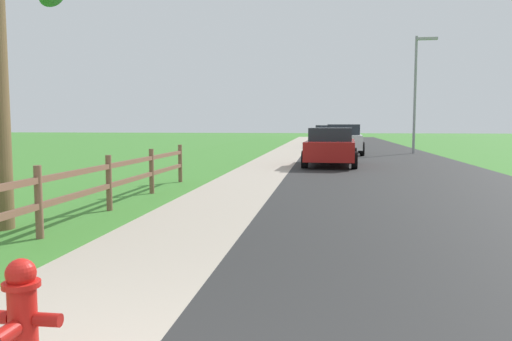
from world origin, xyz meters
The scene contains 11 objects.
ground_plane centered at (0.00, 25.00, 0.00)m, with size 120.00×120.00×0.00m, color #418531.
road_asphalt centered at (3.50, 27.00, 0.00)m, with size 7.00×66.00×0.01m, color #292929.
curb_concrete centered at (-3.00, 27.00, 0.00)m, with size 6.00×66.00×0.01m, color #B2A492.
grass_verge centered at (-4.50, 27.00, 0.01)m, with size 5.00×66.00×0.00m, color #418531.
fire_hydrant centered at (-0.69, 0.51, 0.40)m, with size 0.51×0.42×0.79m.
rail_fence centered at (-2.79, 5.37, 0.61)m, with size 0.11×11.80×1.05m.
parked_suv_red centered at (1.44, 17.54, 0.74)m, with size 2.19×4.66×1.47m.
parked_car_white centered at (2.18, 25.10, 0.81)m, with size 2.21×4.41×1.59m.
parked_car_blue centered at (1.65, 33.58, 0.75)m, with size 2.22×4.71×1.48m.
parked_car_beige centered at (1.25, 41.70, 0.75)m, with size 2.27×4.67×1.50m.
street_lamp centered at (6.13, 26.20, 3.77)m, with size 1.17×0.20×6.34m.
Camera 1 is at (1.21, -2.35, 1.64)m, focal length 35.31 mm.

